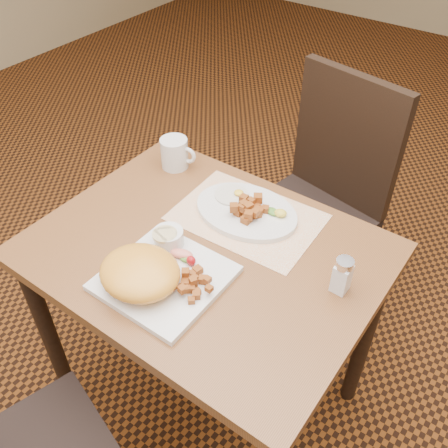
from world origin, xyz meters
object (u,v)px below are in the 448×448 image
table (207,276)px  salt_shaker (342,275)px  coffee_mug (175,153)px  chair_far (320,194)px  plate_oval (246,211)px  plate_square (165,278)px

table → salt_shaker: size_ratio=9.00×
salt_shaker → coffee_mug: 0.68m
chair_far → coffee_mug: bearing=60.4°
chair_far → plate_oval: chair_far is taller
plate_square → coffee_mug: (-0.30, 0.39, 0.04)m
table → salt_shaker: 0.39m
table → coffee_mug: (-0.31, 0.24, 0.16)m
plate_oval → salt_shaker: bearing=-16.6°
chair_far → salt_shaker: chair_far is taller
table → plate_oval: plate_oval is taller
table → coffee_mug: 0.42m
chair_far → plate_oval: size_ratio=3.19×
table → plate_oval: size_ratio=2.96×
table → coffee_mug: size_ratio=7.74×
plate_square → plate_oval: 0.33m
chair_far → coffee_mug: chair_far is taller
table → chair_far: bearing=87.3°
chair_far → coffee_mug: size_ratio=8.35×
plate_square → plate_oval: bearing=86.5°
salt_shaker → chair_far: bearing=119.3°
salt_shaker → coffee_mug: size_ratio=0.86×
chair_far → plate_oval: (-0.02, -0.47, 0.22)m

